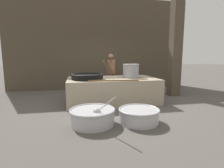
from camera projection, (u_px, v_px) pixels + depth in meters
ground_plane at (112, 101)px, 5.87m from camera, size 60.00×60.00×0.00m
back_wall at (101, 44)px, 8.15m from camera, size 8.39×0.24×4.16m
support_pillar at (176, 41)px, 6.54m from camera, size 0.37×0.37×4.16m
hearth_platform at (112, 90)px, 5.81m from camera, size 2.88×1.70×0.79m
giant_wok_near at (87, 76)px, 5.42m from camera, size 1.01×1.01×0.18m
stock_pot at (131, 71)px, 5.81m from camera, size 0.55×0.55×0.46m
stirring_paddle at (116, 80)px, 5.01m from camera, size 1.45×0.20×0.04m
cook at (111, 72)px, 7.11m from camera, size 0.46×0.64×1.62m
prep_bowl_vegetables at (92, 116)px, 3.83m from camera, size 1.00×1.22×0.77m
prep_bowl_meat at (139, 115)px, 3.95m from camera, size 0.93×0.93×0.32m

